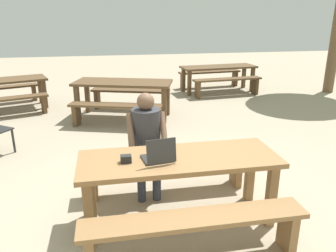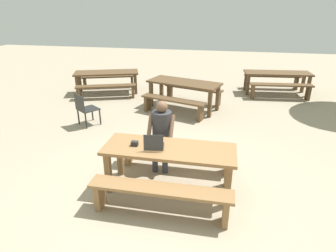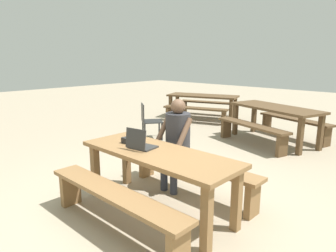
# 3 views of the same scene
# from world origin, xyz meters

# --- Properties ---
(ground_plane) EXTENTS (30.00, 30.00, 0.00)m
(ground_plane) POSITION_xyz_m (0.00, 0.00, 0.00)
(ground_plane) COLOR tan
(picnic_table_front) EXTENTS (2.02, 0.73, 0.74)m
(picnic_table_front) POSITION_xyz_m (0.00, 0.00, 0.63)
(picnic_table_front) COLOR olive
(picnic_table_front) RESTS_ON ground
(bench_near) EXTENTS (1.99, 0.30, 0.46)m
(bench_near) POSITION_xyz_m (0.00, -0.64, 0.35)
(bench_near) COLOR olive
(bench_near) RESTS_ON ground
(bench_far) EXTENTS (1.99, 0.30, 0.46)m
(bench_far) POSITION_xyz_m (0.00, 0.64, 0.35)
(bench_far) COLOR olive
(bench_far) RESTS_ON ground
(laptop) EXTENTS (0.33, 0.32, 0.26)m
(laptop) POSITION_xyz_m (-0.22, -0.07, 0.80)
(laptop) COLOR #2D2D2D
(laptop) RESTS_ON picnic_table_front
(small_pouch) EXTENTS (0.10, 0.07, 0.07)m
(small_pouch) POSITION_xyz_m (-0.54, -0.03, 0.78)
(small_pouch) COLOR black
(small_pouch) RESTS_ON picnic_table_front
(person_seated) EXTENTS (0.45, 0.43, 1.26)m
(person_seated) POSITION_xyz_m (-0.25, 0.61, 0.75)
(person_seated) COLOR #333847
(person_seated) RESTS_ON ground
(picnic_table_mid) EXTENTS (2.14, 1.36, 0.77)m
(picnic_table_mid) POSITION_xyz_m (-0.34, 3.87, 0.66)
(picnic_table_mid) COLOR brown
(picnic_table_mid) RESTS_ON ground
(bench_mid_south) EXTENTS (1.80, 0.83, 0.46)m
(bench_mid_south) POSITION_xyz_m (-0.53, 3.25, 0.35)
(bench_mid_south) COLOR brown
(bench_mid_south) RESTS_ON ground
(bench_mid_north) EXTENTS (1.80, 0.83, 0.46)m
(bench_mid_north) POSITION_xyz_m (-0.14, 4.49, 0.35)
(bench_mid_north) COLOR brown
(bench_mid_north) RESTS_ON ground
(bench_rear_south) EXTENTS (1.84, 0.89, 0.42)m
(bench_rear_south) POSITION_xyz_m (-2.85, 4.31, 0.32)
(bench_rear_south) COLOR brown
(bench_rear_south) RESTS_ON ground
(picnic_table_distant) EXTENTS (2.15, 0.90, 0.71)m
(picnic_table_distant) POSITION_xyz_m (2.43, 5.90, 0.61)
(picnic_table_distant) COLOR brown
(picnic_table_distant) RESTS_ON ground
(bench_distant_south) EXTENTS (1.90, 0.48, 0.48)m
(bench_distant_south) POSITION_xyz_m (2.49, 5.31, 0.36)
(bench_distant_south) COLOR brown
(bench_distant_south) RESTS_ON ground
(bench_distant_north) EXTENTS (1.90, 0.48, 0.48)m
(bench_distant_north) POSITION_xyz_m (2.37, 6.50, 0.36)
(bench_distant_north) COLOR brown
(bench_distant_north) RESTS_ON ground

